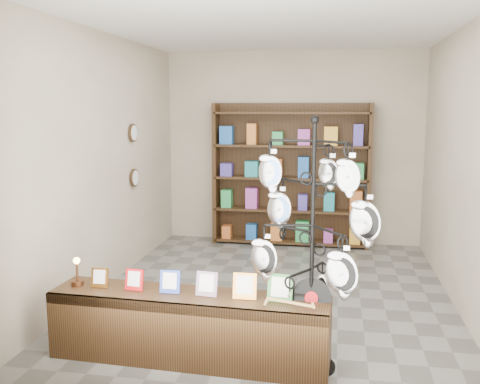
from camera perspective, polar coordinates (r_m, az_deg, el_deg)
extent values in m
plane|color=slate|center=(6.34, 3.46, -10.65)|extent=(5.00, 5.00, 0.00)
plane|color=#C2B69C|center=(8.49, 5.59, 4.69)|extent=(4.00, 0.00, 4.00)
plane|color=#C2B69C|center=(3.56, -1.16, -1.22)|extent=(4.00, 0.00, 4.00)
plane|color=#C2B69C|center=(6.55, -14.09, 3.20)|extent=(0.00, 5.00, 5.00)
plane|color=#C2B69C|center=(6.11, 22.58, 2.38)|extent=(0.00, 5.00, 5.00)
plane|color=white|center=(6.04, 3.74, 17.25)|extent=(5.00, 5.00, 0.00)
cylinder|color=black|center=(4.70, 7.43, -17.87)|extent=(0.55, 0.55, 0.03)
cylinder|color=black|center=(4.34, 7.70, -6.05)|extent=(0.05, 0.05, 2.02)
sphere|color=black|center=(4.19, 8.00, 7.66)|extent=(0.07, 0.07, 0.07)
ellipsoid|color=silver|center=(4.63, 8.74, -9.95)|extent=(0.11, 0.07, 0.21)
cube|color=tan|center=(4.23, 5.29, -11.62)|extent=(0.37, 0.13, 0.04)
cube|color=black|center=(4.69, -5.46, -14.14)|extent=(2.39, 0.58, 0.58)
cube|color=orange|center=(4.86, -14.73, -8.83)|extent=(0.15, 0.06, 0.17)
cube|color=#B80E13|center=(4.72, -11.20, -9.16)|extent=(0.16, 0.06, 0.18)
cube|color=#263FA5|center=(4.61, -7.47, -9.47)|extent=(0.17, 0.06, 0.19)
cube|color=#E54C33|center=(4.51, -3.56, -9.76)|extent=(0.19, 0.07, 0.20)
cube|color=orange|center=(4.43, 0.52, -10.00)|extent=(0.20, 0.07, 0.21)
cube|color=#337233|center=(4.38, 4.30, -10.18)|extent=(0.21, 0.07, 0.22)
cylinder|color=black|center=(4.43, 7.62, -11.14)|extent=(0.33, 0.09, 0.32)
cylinder|color=#B80E13|center=(4.43, 7.62, -11.16)|extent=(0.11, 0.03, 0.11)
cylinder|color=#4D2A16|center=(4.98, -16.93, -9.28)|extent=(0.11, 0.11, 0.04)
cylinder|color=#4D2A16|center=(4.95, -16.98, -8.21)|extent=(0.02, 0.02, 0.15)
sphere|color=#FFBF59|center=(4.92, -17.04, -7.01)|extent=(0.06, 0.06, 0.06)
cube|color=black|center=(8.47, 5.52, 1.96)|extent=(2.40, 0.04, 2.20)
cube|color=black|center=(8.49, -2.54, 2.01)|extent=(0.06, 0.36, 2.20)
cube|color=black|center=(8.29, 13.57, 1.60)|extent=(0.06, 0.36, 2.20)
cube|color=black|center=(8.50, 5.32, -5.21)|extent=(2.36, 0.36, 0.04)
cube|color=black|center=(8.39, 5.37, -1.90)|extent=(2.36, 0.36, 0.03)
cube|color=black|center=(8.31, 5.42, 1.49)|extent=(2.36, 0.36, 0.04)
cube|color=black|center=(8.26, 5.47, 4.93)|extent=(2.36, 0.36, 0.04)
cube|color=black|center=(8.24, 5.52, 8.40)|extent=(2.36, 0.36, 0.04)
cylinder|color=black|center=(7.25, -11.35, 6.21)|extent=(0.03, 0.24, 0.24)
cylinder|color=black|center=(7.30, -11.21, 1.50)|extent=(0.03, 0.24, 0.24)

